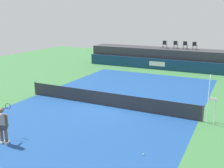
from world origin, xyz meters
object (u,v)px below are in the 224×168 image
spectator_chair_center (185,45)px  net_post_far (203,113)px  spectator_chair_right (195,45)px  spectator_chair_far_left (165,44)px  tennis_ball (143,154)px  spectator_chair_left (176,44)px  umpire_chair (210,96)px  net_post_near (35,88)px  tennis_player (3,124)px

spectator_chair_center → net_post_far: (4.19, -15.42, -2.19)m
spectator_chair_right → net_post_far: bearing=-78.4°
spectator_chair_far_left → tennis_ball: 20.99m
net_post_far → tennis_ball: size_ratio=14.71×
spectator_chair_far_left → spectator_chair_left: (1.19, 0.26, 0.00)m
umpire_chair → spectator_chair_far_left: bearing=114.0°
spectator_chair_center → spectator_chair_right: 1.04m
spectator_chair_center → net_post_near: spectator_chair_center is taller
net_post_near → net_post_far: bearing=0.0°
spectator_chair_far_left → umpire_chair: size_ratio=0.32×
spectator_chair_far_left → spectator_chair_center: (2.28, 0.24, 0.00)m
spectator_chair_left → spectator_chair_center: 1.09m
tennis_player → tennis_ball: 6.72m
tennis_player → tennis_ball: bearing=16.0°
tennis_player → tennis_ball: size_ratio=26.03×
spectator_chair_left → spectator_chair_right: (2.12, -0.08, 0.00)m
spectator_chair_left → spectator_chair_center: bearing=-1.2°
net_post_far → tennis_player: bearing=-139.7°
spectator_chair_center → tennis_ball: 20.84m
spectator_chair_right → umpire_chair: (3.46, -15.38, -1.11)m
spectator_chair_left → umpire_chair: (5.58, -15.46, -1.11)m
spectator_chair_far_left → net_post_far: (6.46, -15.18, -2.19)m
spectator_chair_right → tennis_ball: bearing=-86.2°
spectator_chair_left → spectator_chair_center: (1.09, -0.02, 0.00)m
umpire_chair → tennis_ball: 5.72m
umpire_chair → net_post_near: (-12.71, 0.01, -1.09)m
spectator_chair_left → tennis_player: bearing=-97.4°
net_post_near → net_post_far: size_ratio=1.00×
spectator_chair_center → umpire_chair: 16.11m
spectator_chair_far_left → spectator_chair_right: size_ratio=1.00×
spectator_chair_left → spectator_chair_far_left: bearing=-167.7°
spectator_chair_left → tennis_ball: size_ratio=13.06×
spectator_chair_far_left → spectator_chair_left: size_ratio=1.00×
spectator_chair_right → spectator_chair_far_left: bearing=-176.9°
umpire_chair → net_post_near: umpire_chair is taller
umpire_chair → net_post_far: size_ratio=2.76×
umpire_chair → tennis_player: 10.98m
net_post_near → tennis_ball: size_ratio=14.71×
spectator_chair_far_left → net_post_near: bearing=-111.4°
spectator_chair_left → spectator_chair_right: bearing=-2.2°
spectator_chair_far_left → spectator_chair_right: 3.31m
tennis_player → tennis_ball: (6.40, 1.83, -0.92)m
spectator_chair_left → tennis_ball: bearing=-80.4°
spectator_chair_far_left → spectator_chair_center: 2.29m
tennis_player → tennis_ball: tennis_player is taller
spectator_chair_left → net_post_near: spectator_chair_left is taller
net_post_far → tennis_player: size_ratio=0.56×
net_post_near → umpire_chair: bearing=-0.1°
net_post_far → umpire_chair: bearing=-2.7°
spectator_chair_center → umpire_chair: size_ratio=0.32×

